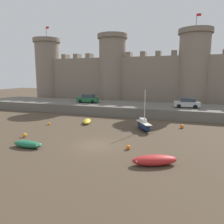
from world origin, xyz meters
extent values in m
plane|color=#4C3D2D|center=(0.00, 0.00, 0.00)|extent=(160.00, 160.00, 0.00)
cube|color=#666059|center=(0.00, 19.86, 0.80)|extent=(66.48, 10.00, 1.59)
cube|color=gray|center=(0.00, 30.68, 5.51)|extent=(54.48, 2.80, 11.02)
cylinder|color=gray|center=(-27.24, 30.68, 7.66)|extent=(6.25, 6.25, 15.32)
cylinder|color=#796B5D|center=(-27.24, 30.68, 15.82)|extent=(7.00, 7.00, 1.00)
cylinder|color=#4C4742|center=(-27.24, 30.68, 17.82)|extent=(0.10, 0.10, 3.00)
cube|color=red|center=(-26.79, 30.68, 19.02)|extent=(0.80, 0.04, 0.50)
cylinder|color=gray|center=(-9.08, 30.68, 7.66)|extent=(6.25, 6.25, 15.32)
cylinder|color=#796B5D|center=(-9.08, 30.68, 15.82)|extent=(7.00, 7.00, 1.00)
cylinder|color=gray|center=(9.08, 30.68, 7.66)|extent=(6.25, 6.25, 15.32)
cylinder|color=#796B5D|center=(9.08, 30.68, 15.82)|extent=(7.00, 7.00, 1.00)
cylinder|color=#4C4742|center=(9.08, 30.68, 17.82)|extent=(0.10, 0.10, 3.00)
cube|color=red|center=(9.53, 30.68, 19.02)|extent=(0.80, 0.04, 0.50)
cube|color=gray|center=(-21.72, 30.68, 11.57)|extent=(1.10, 2.52, 1.10)
cube|color=gray|center=(-18.38, 30.68, 11.57)|extent=(1.10, 2.52, 1.10)
cube|color=gray|center=(-15.04, 30.68, 11.57)|extent=(1.10, 2.52, 1.10)
cube|color=gray|center=(-5.01, 30.68, 11.57)|extent=(1.10, 2.52, 1.10)
cube|color=gray|center=(-1.67, 30.68, 11.57)|extent=(1.10, 2.52, 1.10)
cube|color=gray|center=(1.67, 30.68, 11.57)|extent=(1.10, 2.52, 1.10)
cube|color=gray|center=(5.01, 30.68, 11.57)|extent=(1.10, 2.52, 1.10)
ellipsoid|color=#141E3D|center=(3.26, 7.37, 0.52)|extent=(2.97, 3.95, 1.05)
cube|color=silver|center=(3.26, 7.37, 1.01)|extent=(2.59, 3.46, 0.08)
cube|color=silver|center=(3.10, 7.63, 1.27)|extent=(1.13, 1.29, 0.44)
cylinder|color=silver|center=(3.37, 7.20, 3.11)|extent=(0.10, 0.10, 4.13)
cylinder|color=silver|center=(3.04, 7.72, 1.50)|extent=(1.04, 1.59, 0.08)
ellipsoid|color=#1E6B47|center=(-6.07, -2.90, 0.33)|extent=(3.12, 1.13, 0.66)
ellipsoid|color=#339266|center=(-6.07, -2.90, 0.39)|extent=(2.56, 0.88, 0.36)
cube|color=beige|center=(-6.30, -2.90, 0.43)|extent=(0.20, 0.95, 0.06)
cube|color=beige|center=(-4.85, -2.90, 0.41)|extent=(0.28, 0.62, 0.08)
ellipsoid|color=yellow|center=(-5.34, 8.76, 0.31)|extent=(2.01, 3.10, 0.61)
ellipsoid|color=#F2F246|center=(-5.34, 8.76, 0.37)|extent=(1.61, 2.53, 0.34)
cube|color=beige|center=(-5.26, 8.56, 0.41)|extent=(0.91, 0.50, 0.06)
cube|color=beige|center=(-5.73, 9.83, 0.39)|extent=(0.64, 0.47, 0.08)
ellipsoid|color=red|center=(6.18, -3.06, 0.40)|extent=(3.77, 2.67, 0.80)
ellipsoid|color=#F23939|center=(6.18, -3.06, 0.46)|extent=(3.07, 2.14, 0.44)
cube|color=beige|center=(6.42, -2.94, 0.50)|extent=(0.64, 1.05, 0.06)
cube|color=beige|center=(4.92, -3.65, 0.48)|extent=(0.55, 0.75, 0.08)
sphere|color=orange|center=(7.81, 10.25, 0.26)|extent=(0.51, 0.51, 0.51)
sphere|color=orange|center=(-9.98, 6.03, 0.19)|extent=(0.37, 0.37, 0.37)
sphere|color=orange|center=(3.30, -0.25, 0.22)|extent=(0.43, 0.43, 0.43)
sphere|color=orange|center=(-8.82, -0.13, 0.24)|extent=(0.48, 0.48, 0.48)
cube|color=#1E6638|center=(-10.27, 19.34, 2.19)|extent=(4.22, 2.02, 0.80)
cube|color=#2D3842|center=(-10.12, 19.35, 2.89)|extent=(2.37, 1.67, 0.64)
cylinder|color=black|center=(-11.47, 18.39, 1.91)|extent=(0.65, 0.23, 0.64)
cylinder|color=black|center=(-11.60, 20.09, 1.91)|extent=(0.65, 0.23, 0.64)
cylinder|color=black|center=(-8.93, 18.59, 1.91)|extent=(0.65, 0.23, 0.64)
cylinder|color=black|center=(-9.07, 20.29, 1.91)|extent=(0.65, 0.23, 0.64)
cube|color=#B2B5B7|center=(8.20, 18.74, 2.19)|extent=(4.22, 2.02, 0.80)
cube|color=#2D3842|center=(8.35, 18.75, 2.89)|extent=(2.37, 1.67, 0.64)
cylinder|color=black|center=(7.00, 17.79, 1.91)|extent=(0.65, 0.23, 0.64)
cylinder|color=black|center=(6.86, 19.49, 1.91)|extent=(0.65, 0.23, 0.64)
cylinder|color=black|center=(9.53, 17.99, 1.91)|extent=(0.65, 0.23, 0.64)
cylinder|color=black|center=(9.40, 19.68, 1.91)|extent=(0.65, 0.23, 0.64)
camera|label=1|loc=(8.40, -19.35, 6.91)|focal=35.00mm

